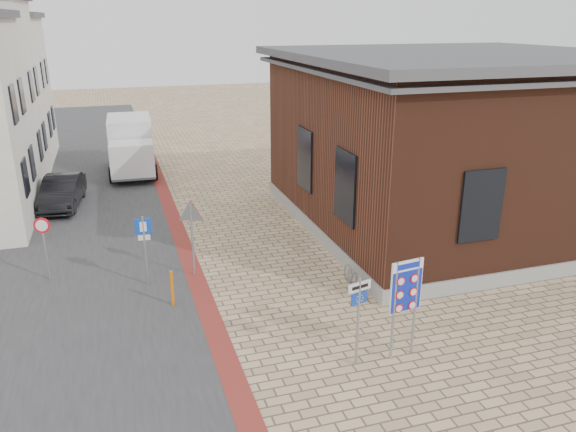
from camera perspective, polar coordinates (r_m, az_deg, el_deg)
ground at (r=15.15m, az=0.99°, el=-12.41°), size 120.00×120.00×0.00m
road_strip at (r=28.36m, az=-19.65°, el=1.96°), size 7.00×60.00×0.02m
curb_strip at (r=23.67m, az=-11.41°, el=-0.64°), size 0.60×40.00×0.02m
brick_building at (r=23.68m, az=16.60°, el=7.68°), size 13.00×13.00×6.80m
bike_rack at (r=17.69m, az=6.91°, el=-6.63°), size 0.08×1.80×0.60m
sedan at (r=26.96m, az=-21.98°, el=2.30°), size 1.97×4.34×1.38m
box_truck at (r=31.61m, az=-15.66°, el=6.92°), size 2.55×5.66×2.92m
border_sign at (r=13.86m, az=11.90°, el=-7.22°), size 0.89×0.17×2.61m
essen_sign at (r=13.49m, az=7.18°, el=-9.21°), size 0.63×0.19×2.37m
parking_sign at (r=17.89m, az=-14.39°, el=-2.31°), size 0.51×0.10×2.29m
yield_sign at (r=18.07m, az=-9.81°, el=-0.35°), size 0.88×0.33×2.56m
speed_sign at (r=19.30m, az=-23.53°, el=-2.19°), size 0.50×0.13×2.14m
bollard at (r=16.86m, az=-11.70°, el=-7.22°), size 0.12×0.12×1.09m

